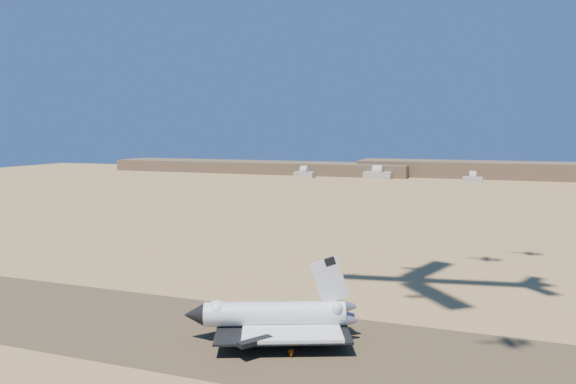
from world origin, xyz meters
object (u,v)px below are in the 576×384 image
(shuttle, at_px, (273,317))
(crew_b, at_px, (293,352))
(crew_c, at_px, (289,352))
(crew_a, at_px, (291,354))

(shuttle, xyz_separation_m, crew_b, (8.54, -8.84, -4.78))
(crew_b, bearing_deg, crew_c, 66.49)
(crew_a, relative_size, crew_b, 1.00)
(shuttle, height_order, crew_b, shuttle)
(crew_a, bearing_deg, crew_c, 24.59)
(crew_a, distance_m, crew_c, 1.35)
(shuttle, xyz_separation_m, crew_a, (8.49, -9.77, -4.78))
(crew_a, height_order, crew_b, crew_b)
(shuttle, height_order, crew_a, shuttle)
(shuttle, distance_m, crew_c, 12.61)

